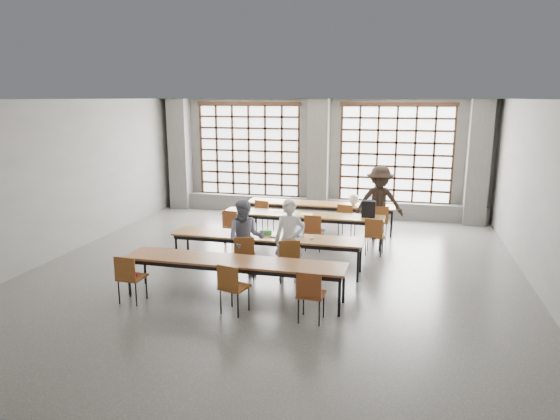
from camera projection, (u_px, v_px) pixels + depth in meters
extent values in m
plane|color=#4D4E4B|center=(275.00, 271.00, 10.41)|extent=(11.00, 11.00, 0.00)
plane|color=silver|center=(275.00, 99.00, 9.63)|extent=(11.00, 11.00, 0.00)
plane|color=slate|center=(320.00, 157.00, 15.23)|extent=(10.00, 0.00, 10.00)
plane|color=slate|center=(132.00, 287.00, 4.82)|extent=(10.00, 0.00, 10.00)
plane|color=slate|center=(60.00, 179.00, 11.20)|extent=(0.00, 11.00, 11.00)
plane|color=slate|center=(547.00, 200.00, 8.84)|extent=(0.00, 11.00, 11.00)
cube|color=#565653|center=(180.00, 154.00, 16.02)|extent=(0.60, 0.55, 3.50)
cube|color=#565653|center=(319.00, 158.00, 14.96)|extent=(0.60, 0.55, 3.50)
cube|color=#565653|center=(478.00, 163.00, 13.90)|extent=(0.60, 0.55, 3.50)
cube|color=white|center=(250.00, 150.00, 15.70)|extent=(3.20, 0.02, 2.80)
cube|color=black|center=(249.00, 151.00, 15.63)|extent=(3.20, 0.05, 2.80)
cube|color=black|center=(249.00, 196.00, 15.95)|extent=(3.32, 0.07, 0.10)
cube|color=black|center=(248.00, 104.00, 15.31)|extent=(3.32, 0.07, 0.10)
cube|color=white|center=(396.00, 154.00, 14.64)|extent=(3.20, 0.02, 2.80)
cube|color=black|center=(396.00, 155.00, 14.57)|extent=(3.20, 0.05, 2.80)
cube|color=black|center=(393.00, 203.00, 14.89)|extent=(3.32, 0.07, 0.10)
cube|color=black|center=(398.00, 104.00, 14.25)|extent=(3.32, 0.07, 0.10)
cube|color=#565653|center=(318.00, 206.00, 15.37)|extent=(9.80, 0.35, 0.50)
cube|color=brown|center=(320.00, 204.00, 13.53)|extent=(4.00, 0.70, 0.04)
cube|color=black|center=(320.00, 206.00, 13.54)|extent=(3.90, 0.64, 0.08)
cylinder|color=black|center=(250.00, 215.00, 13.79)|extent=(0.05, 0.05, 0.69)
cylinder|color=black|center=(256.00, 211.00, 14.34)|extent=(0.05, 0.05, 0.69)
cylinder|color=black|center=(391.00, 224.00, 12.88)|extent=(0.05, 0.05, 0.69)
cylinder|color=black|center=(392.00, 219.00, 13.43)|extent=(0.05, 0.05, 0.69)
cube|color=brown|center=(302.00, 215.00, 12.30)|extent=(4.00, 0.70, 0.04)
cube|color=black|center=(302.00, 217.00, 12.31)|extent=(3.90, 0.64, 0.08)
cylinder|color=black|center=(225.00, 227.00, 12.56)|extent=(0.05, 0.05, 0.69)
cylinder|color=black|center=(233.00, 222.00, 13.11)|extent=(0.05, 0.05, 0.69)
cylinder|color=black|center=(380.00, 237.00, 11.65)|extent=(0.05, 0.05, 0.69)
cylinder|color=black|center=(381.00, 231.00, 12.20)|extent=(0.05, 0.05, 0.69)
cube|color=brown|center=(267.00, 237.00, 10.35)|extent=(4.00, 0.70, 0.04)
cube|color=black|center=(267.00, 239.00, 10.37)|extent=(3.90, 0.64, 0.08)
cylinder|color=black|center=(176.00, 251.00, 10.61)|extent=(0.05, 0.05, 0.69)
cylinder|color=black|center=(188.00, 243.00, 11.16)|extent=(0.05, 0.05, 0.69)
cylinder|color=black|center=(358.00, 265.00, 9.71)|extent=(0.05, 0.05, 0.69)
cylinder|color=black|center=(361.00, 256.00, 10.26)|extent=(0.05, 0.05, 0.69)
cube|color=brown|center=(234.00, 261.00, 8.82)|extent=(4.00, 0.70, 0.04)
cube|color=black|center=(234.00, 264.00, 8.83)|extent=(3.90, 0.64, 0.08)
cylinder|color=black|center=(129.00, 277.00, 9.07)|extent=(0.05, 0.05, 0.69)
cylinder|color=black|center=(145.00, 267.00, 9.62)|extent=(0.05, 0.05, 0.69)
cylinder|color=black|center=(339.00, 297.00, 8.17)|extent=(0.05, 0.05, 0.69)
cylinder|color=black|center=(344.00, 284.00, 8.72)|extent=(0.05, 0.05, 0.69)
cube|color=brown|center=(265.00, 215.00, 13.40)|extent=(0.50, 0.50, 0.04)
cube|color=brown|center=(262.00, 208.00, 13.17)|extent=(0.40, 0.11, 0.40)
cylinder|color=black|center=(265.00, 223.00, 13.45)|extent=(0.02, 0.02, 0.45)
cube|color=brown|center=(347.00, 220.00, 12.88)|extent=(0.50, 0.50, 0.04)
cube|color=brown|center=(345.00, 213.00, 12.65)|extent=(0.40, 0.11, 0.40)
cylinder|color=black|center=(347.00, 228.00, 12.93)|extent=(0.02, 0.02, 0.45)
cube|color=brown|center=(378.00, 221.00, 12.69)|extent=(0.51, 0.51, 0.04)
cube|color=brown|center=(380.00, 214.00, 12.45)|extent=(0.40, 0.13, 0.40)
cylinder|color=black|center=(378.00, 230.00, 12.74)|extent=(0.02, 0.02, 0.45)
cube|color=brown|center=(234.00, 226.00, 12.21)|extent=(0.49, 0.49, 0.04)
cube|color=brown|center=(230.00, 219.00, 11.99)|extent=(0.40, 0.11, 0.40)
cylinder|color=black|center=(234.00, 235.00, 12.26)|extent=(0.02, 0.02, 0.45)
cube|color=maroon|center=(314.00, 231.00, 11.74)|extent=(0.44, 0.44, 0.04)
cube|color=maroon|center=(313.00, 224.00, 11.51)|extent=(0.40, 0.05, 0.40)
cylinder|color=black|center=(314.00, 241.00, 11.79)|extent=(0.02, 0.02, 0.45)
cube|color=brown|center=(375.00, 235.00, 11.41)|extent=(0.45, 0.45, 0.04)
cube|color=brown|center=(374.00, 228.00, 11.18)|extent=(0.40, 0.06, 0.40)
cylinder|color=black|center=(374.00, 245.00, 11.46)|extent=(0.02, 0.02, 0.45)
cube|color=brown|center=(245.00, 255.00, 9.96)|extent=(0.51, 0.51, 0.04)
cube|color=brown|center=(244.00, 247.00, 9.72)|extent=(0.40, 0.12, 0.40)
cylinder|color=black|center=(245.00, 266.00, 10.01)|extent=(0.02, 0.02, 0.45)
cube|color=brown|center=(289.00, 259.00, 9.75)|extent=(0.52, 0.52, 0.04)
cube|color=brown|center=(290.00, 251.00, 9.50)|extent=(0.39, 0.14, 0.40)
cylinder|color=black|center=(289.00, 270.00, 9.80)|extent=(0.02, 0.02, 0.45)
cube|color=brown|center=(132.00, 277.00, 8.75)|extent=(0.44, 0.44, 0.04)
cube|color=brown|center=(125.00, 269.00, 8.51)|extent=(0.40, 0.05, 0.40)
cylinder|color=black|center=(133.00, 289.00, 8.80)|extent=(0.02, 0.02, 0.45)
cube|color=brown|center=(235.00, 287.00, 8.30)|extent=(0.51, 0.51, 0.04)
cube|color=brown|center=(228.00, 278.00, 8.08)|extent=(0.40, 0.12, 0.40)
cylinder|color=black|center=(235.00, 300.00, 8.35)|extent=(0.02, 0.02, 0.45)
cube|color=brown|center=(311.00, 294.00, 8.00)|extent=(0.44, 0.44, 0.04)
cube|color=brown|center=(309.00, 285.00, 7.76)|extent=(0.40, 0.05, 0.40)
cylinder|color=black|center=(311.00, 307.00, 8.05)|extent=(0.02, 0.02, 0.45)
imported|color=white|center=(290.00, 240.00, 9.72)|extent=(0.61, 0.42, 1.63)
imported|color=#19214B|center=(246.00, 239.00, 9.93)|extent=(0.88, 0.75, 1.58)
imported|color=black|center=(379.00, 203.00, 12.63)|extent=(1.32, 0.93, 1.86)
cube|color=silver|center=(293.00, 236.00, 10.26)|extent=(0.42, 0.35, 0.02)
cube|color=black|center=(293.00, 236.00, 10.25)|extent=(0.34, 0.25, 0.00)
cube|color=silver|center=(296.00, 229.00, 10.36)|extent=(0.37, 0.16, 0.26)
cube|color=#8EB4F6|center=(296.00, 231.00, 10.35)|extent=(0.31, 0.13, 0.21)
cube|color=silver|center=(371.00, 205.00, 13.25)|extent=(0.36, 0.26, 0.02)
cube|color=black|center=(371.00, 205.00, 13.24)|extent=(0.30, 0.18, 0.00)
cube|color=silver|center=(371.00, 200.00, 13.36)|extent=(0.36, 0.07, 0.26)
cube|color=#93B8FF|center=(371.00, 201.00, 13.35)|extent=(0.31, 0.05, 0.21)
ellipsoid|color=silver|center=(312.00, 238.00, 10.10)|extent=(0.11, 0.08, 0.04)
cube|color=#2E8E3D|center=(266.00, 233.00, 10.43)|extent=(0.26, 0.12, 0.09)
cube|color=black|center=(274.00, 237.00, 10.21)|extent=(0.14, 0.10, 0.01)
cube|color=white|center=(279.00, 212.00, 12.48)|extent=(0.36, 0.34, 0.00)
cube|color=silver|center=(290.00, 214.00, 12.32)|extent=(0.33, 0.26, 0.00)
cube|color=white|center=(306.00, 214.00, 12.27)|extent=(0.31, 0.22, 0.00)
cube|color=black|center=(369.00, 209.00, 11.92)|extent=(0.32, 0.20, 0.40)
ellipsoid|color=white|center=(354.00, 199.00, 13.33)|extent=(0.29, 0.24, 0.29)
cube|color=#B41630|center=(132.00, 275.00, 8.74)|extent=(0.22, 0.15, 0.06)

